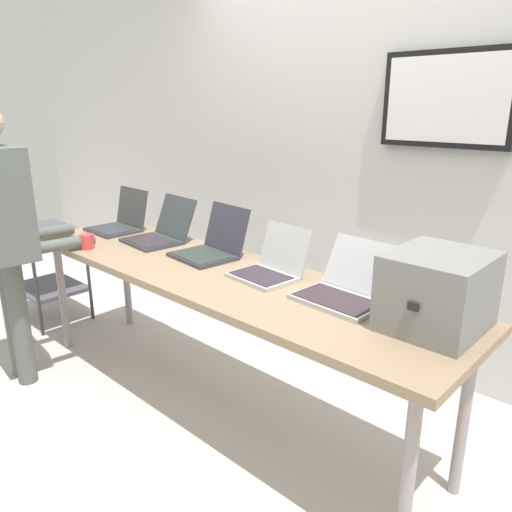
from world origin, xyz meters
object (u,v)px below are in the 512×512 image
at_px(equipment_box, 438,291).
at_px(laptop_station_2, 212,245).
at_px(laptop_station_3, 271,266).
at_px(coffee_mug, 87,242).
at_px(storage_cart, 46,260).
at_px(laptop_station_4, 348,287).
at_px(person, 3,223).
at_px(laptop_station_1, 160,232).
at_px(laptop_station_0, 120,221).
at_px(workbench, 213,280).

distance_m(equipment_box, laptop_station_2, 1.32).
xyz_separation_m(laptop_station_3, coffee_mug, (-1.13, -0.38, -0.01)).
bearing_deg(storage_cart, laptop_station_4, 5.30).
height_order(person, coffee_mug, person).
relative_size(laptop_station_1, laptop_station_4, 1.02).
bearing_deg(laptop_station_2, laptop_station_0, -178.39).
height_order(workbench, person, person).
bearing_deg(laptop_station_3, storage_cart, -173.79).
relative_size(laptop_station_0, storage_cart, 0.48).
relative_size(laptop_station_0, person, 0.21).
relative_size(laptop_station_2, storage_cart, 0.54).
distance_m(laptop_station_0, laptop_station_1, 0.44).
bearing_deg(laptop_station_3, laptop_station_4, 0.98).
bearing_deg(laptop_station_4, storage_cart, -174.70).
bearing_deg(laptop_station_3, equipment_box, -0.41).
relative_size(equipment_box, person, 0.25).
bearing_deg(laptop_station_1, equipment_box, -0.89).
xyz_separation_m(laptop_station_0, laptop_station_2, (0.90, 0.03, 0.00)).
bearing_deg(workbench, laptop_station_4, 10.61).
bearing_deg(laptop_station_4, laptop_station_2, 178.52).
bearing_deg(coffee_mug, equipment_box, 10.71).
distance_m(workbench, laptop_station_4, 0.75).
height_order(equipment_box, laptop_station_1, equipment_box).
relative_size(laptop_station_4, storage_cart, 0.55).
relative_size(laptop_station_2, laptop_station_3, 1.13).
distance_m(person, storage_cart, 1.04).
xyz_separation_m(laptop_station_1, laptop_station_4, (1.39, -0.01, -0.00)).
height_order(laptop_station_1, laptop_station_4, laptop_station_1).
bearing_deg(laptop_station_0, laptop_station_4, 0.06).
bearing_deg(laptop_station_3, laptop_station_0, 179.76).
relative_size(laptop_station_3, coffee_mug, 3.91).
bearing_deg(laptop_station_1, laptop_station_3, -1.33).
bearing_deg(coffee_mug, laptop_station_2, 32.18).
bearing_deg(workbench, coffee_mug, -163.40).
height_order(equipment_box, storage_cart, equipment_box).
distance_m(equipment_box, laptop_station_0, 2.23).
bearing_deg(laptop_station_1, person, -117.78).
bearing_deg(laptop_station_3, coffee_mug, -161.41).
bearing_deg(equipment_box, laptop_station_4, 178.06).
relative_size(laptop_station_2, laptop_station_4, 0.97).
xyz_separation_m(laptop_station_0, storage_cart, (-0.72, -0.23, -0.38)).
relative_size(laptop_station_4, person, 0.25).
distance_m(equipment_box, person, 2.32).
bearing_deg(coffee_mug, laptop_station_4, 13.85).
xyz_separation_m(laptop_station_2, storage_cart, (-1.62, -0.26, -0.38)).
distance_m(workbench, equipment_box, 1.16).
relative_size(workbench, laptop_station_2, 7.06).
distance_m(workbench, laptop_station_0, 1.10).
relative_size(laptop_station_3, person, 0.21).
bearing_deg(person, workbench, 30.36).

